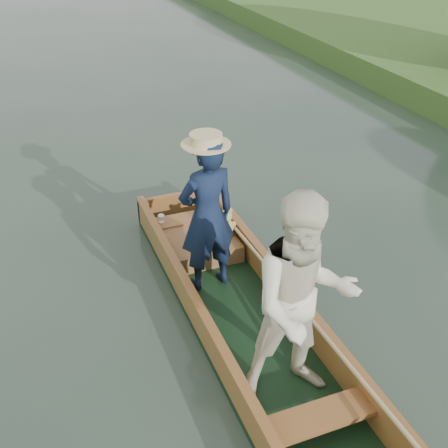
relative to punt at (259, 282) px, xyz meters
name	(u,v)px	position (x,y,z in m)	size (l,w,h in m)	color
ground	(244,325)	(-0.01, 0.31, -0.79)	(120.00, 120.00, 0.00)	#283D30
punt	(259,282)	(0.00, 0.00, 0.00)	(1.18, 5.37, 2.12)	black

